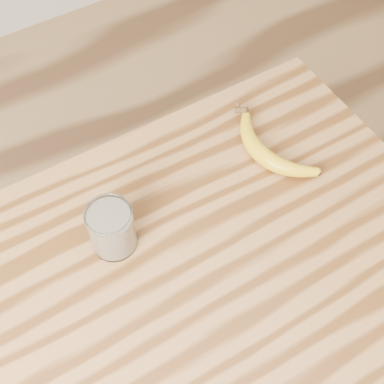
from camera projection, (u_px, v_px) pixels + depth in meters
room at (155, 156)px, 0.62m from camera, size 4.04×4.04×2.70m
table at (171, 325)px, 1.10m from camera, size 1.20×0.80×0.90m
smoothie_glass at (112, 229)px, 1.01m from camera, size 0.09×0.09×0.11m
banana at (263, 156)px, 1.15m from camera, size 0.17×0.33×0.04m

